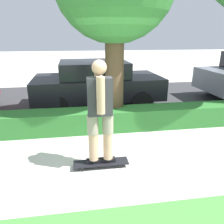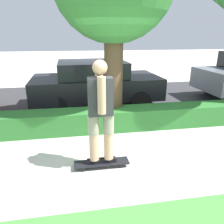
{
  "view_description": "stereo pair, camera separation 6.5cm",
  "coord_description": "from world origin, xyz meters",
  "views": [
    {
      "loc": [
        -0.77,
        -3.3,
        2.2
      ],
      "look_at": [
        -0.19,
        0.6,
        0.8
      ],
      "focal_mm": 35.0,
      "sensor_mm": 36.0,
      "label": 1
    },
    {
      "loc": [
        -0.84,
        -3.29,
        2.2
      ],
      "look_at": [
        -0.19,
        0.6,
        0.8
      ],
      "focal_mm": 35.0,
      "sensor_mm": 36.0,
      "label": 2
    }
  ],
  "objects": [
    {
      "name": "ground_plane",
      "position": [
        0.0,
        0.0,
        0.0
      ],
      "size": [
        60.0,
        60.0,
        0.0
      ],
      "primitive_type": "plane",
      "color": "beige"
    },
    {
      "name": "street_asphalt",
      "position": [
        0.0,
        4.2,
        0.0
      ],
      "size": [
        18.57,
        5.0,
        0.01
      ],
      "color": "#38383A",
      "rests_on": "ground_plane"
    },
    {
      "name": "hedge_row",
      "position": [
        0.0,
        1.6,
        0.26
      ],
      "size": [
        18.57,
        0.6,
        0.52
      ],
      "color": "#2D702D",
      "rests_on": "ground_plane"
    },
    {
      "name": "skateboard",
      "position": [
        -0.47,
        0.01,
        0.07
      ],
      "size": [
        0.96,
        0.24,
        0.09
      ],
      "color": "black",
      "rests_on": "ground_plane"
    },
    {
      "name": "skater_person",
      "position": [
        -0.47,
        0.01,
        1.03
      ],
      "size": [
        0.51,
        0.45,
        1.76
      ],
      "color": "black",
      "rests_on": "skateboard"
    },
    {
      "name": "parked_car_middle",
      "position": [
        -0.24,
        3.55,
        0.76
      ],
      "size": [
        4.01,
        2.03,
        1.44
      ],
      "rotation": [
        0.0,
        0.0,
        0.03
      ],
      "color": "black",
      "rests_on": "ground_plane"
    }
  ]
}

